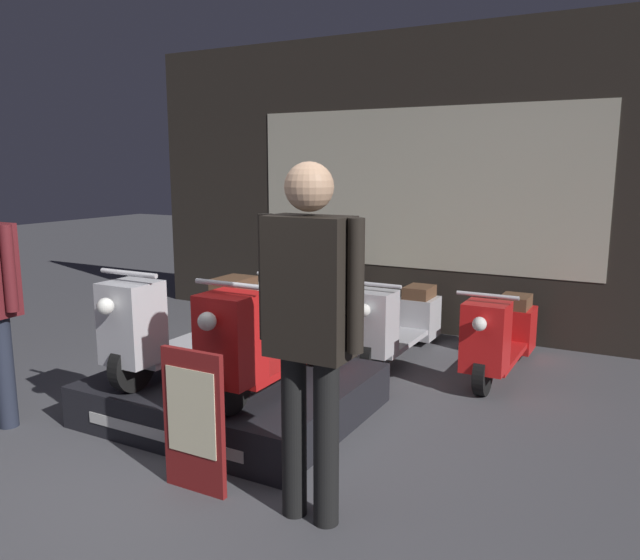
% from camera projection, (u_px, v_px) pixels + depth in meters
% --- Properties ---
extents(ground_plane, '(30.00, 30.00, 0.00)m').
position_uv_depth(ground_plane, '(182.00, 484.00, 3.57)').
color(ground_plane, '#4C4C51').
extents(shop_wall_back, '(6.88, 0.09, 3.20)m').
position_uv_depth(shop_wall_back, '(420.00, 185.00, 6.66)').
color(shop_wall_back, '#28231E').
rests_on(shop_wall_back, ground_plane).
extents(display_platform, '(1.80, 1.57, 0.30)m').
position_uv_depth(display_platform, '(235.00, 394.00, 4.57)').
color(display_platform, black).
rests_on(display_platform, ground_plane).
extents(scooter_display_left, '(0.48, 1.63, 0.82)m').
position_uv_depth(scooter_display_left, '(190.00, 322.00, 4.68)').
color(scooter_display_left, black).
rests_on(scooter_display_left, display_platform).
extents(scooter_display_right, '(0.48, 1.63, 0.82)m').
position_uv_depth(scooter_display_right, '(282.00, 336.00, 4.30)').
color(scooter_display_right, black).
rests_on(scooter_display_right, display_platform).
extents(scooter_backrow_0, '(0.48, 1.63, 0.82)m').
position_uv_depth(scooter_backrow_0, '(311.00, 311.00, 6.33)').
color(scooter_backrow_0, black).
rests_on(scooter_backrow_0, ground_plane).
extents(scooter_backrow_1, '(0.48, 1.63, 0.82)m').
position_uv_depth(scooter_backrow_1, '(399.00, 323.00, 5.88)').
color(scooter_backrow_1, black).
rests_on(scooter_backrow_1, ground_plane).
extents(scooter_backrow_2, '(0.48, 1.63, 0.82)m').
position_uv_depth(scooter_backrow_2, '(501.00, 335.00, 5.44)').
color(scooter_backrow_2, black).
rests_on(scooter_backrow_2, ground_plane).
extents(person_right_browsing, '(0.57, 0.24, 1.82)m').
position_uv_depth(person_right_browsing, '(310.00, 316.00, 3.04)').
color(person_right_browsing, black).
rests_on(person_right_browsing, ground_plane).
extents(price_sign_board, '(0.40, 0.04, 0.82)m').
position_uv_depth(price_sign_board, '(194.00, 421.00, 3.43)').
color(price_sign_board, maroon).
rests_on(price_sign_board, ground_plane).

